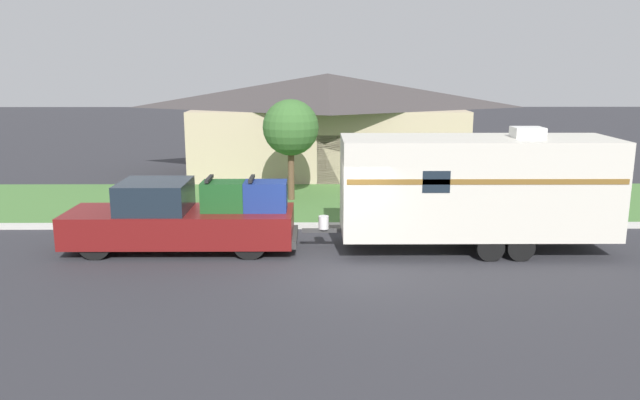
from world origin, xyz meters
name	(u,v)px	position (x,y,z in m)	size (l,w,h in m)	color
ground_plane	(340,266)	(0.00, 0.00, 0.00)	(120.00, 120.00, 0.00)	#2D2D33
curb_strip	(335,226)	(0.00, 3.75, 0.07)	(80.00, 0.30, 0.14)	beige
lawn_strip	(332,202)	(0.00, 7.40, 0.01)	(80.00, 7.00, 0.03)	#477538
house_across_street	(327,122)	(-0.05, 13.96, 2.38)	(12.98, 6.72, 4.59)	tan
pickup_truck	(183,218)	(-4.24, 1.44, 0.89)	(6.25, 1.99, 2.03)	black
travel_trailer	(476,186)	(3.74, 1.44, 1.78)	(8.36, 2.37, 3.38)	black
mailbox	(156,191)	(-5.67, 4.33, 1.08)	(0.48, 0.20, 1.42)	brown
tree_in_yard	(291,128)	(-1.52, 7.82, 2.72)	(2.07, 2.07, 3.77)	brown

